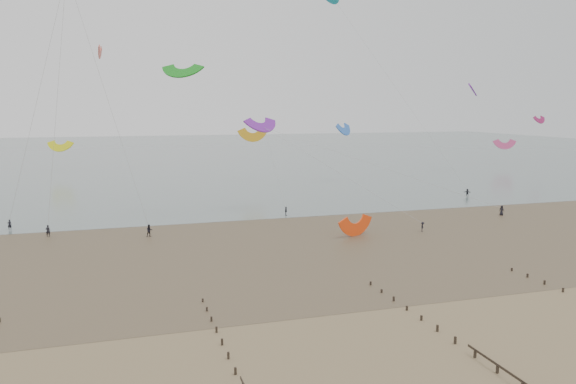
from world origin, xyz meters
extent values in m
plane|color=brown|center=(0.00, 0.00, 0.00)|extent=(500.00, 500.00, 0.00)
plane|color=#475654|center=(0.00, 200.00, 0.03)|extent=(500.00, 500.00, 0.00)
plane|color=#473A28|center=(0.00, 35.00, 0.01)|extent=(500.00, 500.00, 0.00)
ellipsoid|color=slate|center=(-18.00, 22.00, 0.01)|extent=(23.60, 14.36, 0.01)
ellipsoid|color=slate|center=(12.00, 38.00, 0.01)|extent=(33.64, 18.32, 0.01)
ellipsoid|color=slate|center=(45.00, 30.00, 0.01)|extent=(19.65, 13.67, 0.01)
cube|color=black|center=(-32.00, 12.00, 0.17)|extent=(0.16, 0.16, 0.45)
cube|color=black|center=(-14.00, -3.79, 0.26)|extent=(0.16, 0.16, 0.62)
cube|color=black|center=(-14.00, -1.16, 0.25)|extent=(0.16, 0.16, 0.59)
cube|color=black|center=(-14.00, 1.47, 0.23)|extent=(0.16, 0.16, 0.57)
cube|color=black|center=(-14.00, 4.11, 0.22)|extent=(0.16, 0.16, 0.54)
cube|color=black|center=(-14.00, 6.74, 0.20)|extent=(0.16, 0.16, 0.51)
cube|color=black|center=(-14.00, 9.37, 0.19)|extent=(0.16, 0.16, 0.48)
cube|color=black|center=(-14.00, 12.00, 0.17)|extent=(0.16, 0.16, 0.45)
cube|color=black|center=(4.00, -9.05, 0.29)|extent=(0.16, 0.16, 0.68)
cube|color=black|center=(4.00, -6.42, 0.28)|extent=(0.16, 0.16, 0.65)
cube|color=black|center=(4.00, -3.79, 0.26)|extent=(0.16, 0.16, 0.62)
cube|color=black|center=(4.00, -1.16, 0.25)|extent=(0.16, 0.16, 0.59)
cube|color=black|center=(4.00, 1.47, 0.23)|extent=(0.16, 0.16, 0.57)
cube|color=black|center=(4.00, 4.11, 0.22)|extent=(0.16, 0.16, 0.54)
cube|color=black|center=(4.00, 6.74, 0.20)|extent=(0.16, 0.16, 0.51)
cube|color=black|center=(4.00, 9.37, 0.19)|extent=(0.16, 0.16, 0.48)
cube|color=black|center=(4.00, 12.00, 0.17)|extent=(0.16, 0.16, 0.45)
cube|color=black|center=(22.00, 4.11, 0.22)|extent=(0.16, 0.16, 0.54)
cube|color=black|center=(22.00, 6.74, 0.20)|extent=(0.16, 0.16, 0.51)
cube|color=black|center=(22.00, 9.37, 0.19)|extent=(0.16, 0.16, 0.48)
cube|color=black|center=(22.00, 12.00, 0.17)|extent=(0.16, 0.16, 0.45)
imported|color=black|center=(-31.65, 46.84, 0.87)|extent=(0.65, 0.44, 1.75)
imported|color=black|center=(-37.90, 53.60, 0.82)|extent=(0.71, 0.62, 1.64)
imported|color=black|center=(-17.35, 42.37, 0.93)|extent=(1.00, 0.83, 1.85)
imported|color=black|center=(43.12, 41.25, 0.89)|extent=(0.97, 1.04, 1.79)
imported|color=black|center=(6.64, 52.24, 0.79)|extent=(0.71, 1.01, 1.58)
imported|color=black|center=(22.93, 33.65, 0.76)|extent=(1.05, 1.12, 1.52)
imported|color=black|center=(50.16, 61.66, 0.81)|extent=(1.53, 1.16, 1.61)
camera|label=1|loc=(-21.38, -40.82, 18.84)|focal=35.00mm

